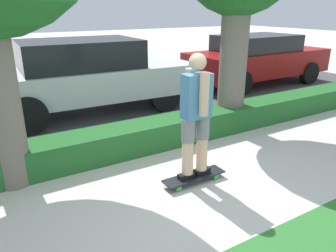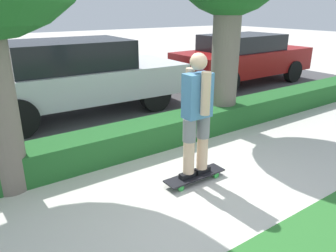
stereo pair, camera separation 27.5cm
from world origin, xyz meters
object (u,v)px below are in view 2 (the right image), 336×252
at_px(skateboard, 195,176).
at_px(parked_car_middle, 75,76).
at_px(skater_person, 197,114).
at_px(parked_car_rear, 243,58).

height_order(skateboard, parked_car_middle, parked_car_middle).
xyz_separation_m(skateboard, parked_car_middle, (-0.17, 3.91, 0.76)).
height_order(skater_person, parked_car_middle, skater_person).
bearing_deg(parked_car_middle, parked_car_rear, 2.36).
distance_m(parked_car_middle, parked_car_rear, 5.27).
height_order(skater_person, parked_car_rear, skater_person).
bearing_deg(parked_car_rear, parked_car_middle, 179.20).
distance_m(skateboard, parked_car_rear, 6.48).
relative_size(skater_person, parked_car_middle, 0.34).
height_order(skateboard, skater_person, skater_person).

